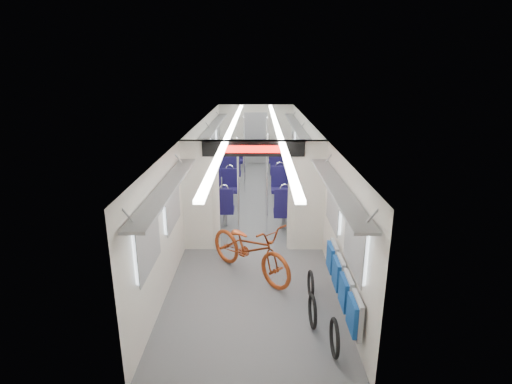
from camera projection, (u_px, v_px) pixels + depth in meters
carriage at (254, 160)px, 9.70m from camera, size 12.00×12.02×2.31m
bicycle at (250, 248)px, 7.23m from camera, size 1.91×1.95×1.06m
flip_bench at (342, 283)px, 5.97m from camera, size 0.12×2.12×0.53m
bike_hoop_a at (334, 340)px, 5.24m from camera, size 0.05×0.53×0.53m
bike_hoop_b at (312, 313)px, 5.83m from camera, size 0.07×0.51×0.51m
bike_hoop_c at (311, 286)px, 6.60m from camera, size 0.07×0.47×0.47m
seat_bay_near_left at (218, 194)px, 10.29m from camera, size 0.90×2.03×1.09m
seat_bay_near_right at (291, 194)px, 10.18m from camera, size 0.96×2.29×1.17m
seat_bay_far_left at (228, 163)px, 13.62m from camera, size 0.94×2.22×1.14m
seat_bay_far_right at (283, 163)px, 13.71m from camera, size 0.90×2.04×1.09m
stanchion_near_left at (238, 191)px, 8.48m from camera, size 0.05×0.05×2.30m
stanchion_near_right at (267, 185)px, 8.95m from camera, size 0.05×0.05×2.30m
stanchion_far_left at (244, 156)px, 11.91m from camera, size 0.04×0.04×2.30m
stanchion_far_right at (267, 156)px, 11.86m from camera, size 0.04×0.04×2.30m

